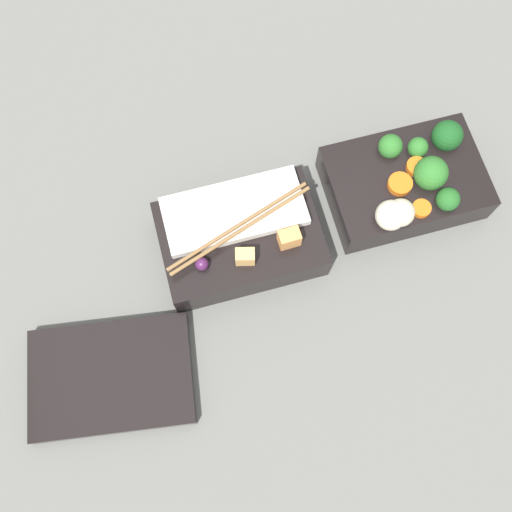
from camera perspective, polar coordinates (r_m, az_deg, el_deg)
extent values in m
plane|color=slate|center=(0.81, 5.31, 4.52)|extent=(3.00, 3.00, 0.00)
cube|color=black|center=(0.81, 13.92, 6.75)|extent=(0.20, 0.14, 0.05)
sphere|color=#2D7028|center=(0.80, 12.68, 10.17)|extent=(0.03, 0.03, 0.03)
sphere|color=#19511E|center=(0.82, 17.76, 10.86)|extent=(0.04, 0.04, 0.04)
sphere|color=#236023|center=(0.78, 17.81, 5.17)|extent=(0.03, 0.03, 0.03)
sphere|color=#2D7028|center=(0.81, 15.17, 9.95)|extent=(0.03, 0.03, 0.03)
sphere|color=#2D7028|center=(0.79, 16.32, 7.58)|extent=(0.04, 0.04, 0.04)
cylinder|color=orange|center=(0.77, 15.46, 4.38)|extent=(0.03, 0.03, 0.01)
cylinder|color=orange|center=(0.79, 15.13, 7.95)|extent=(0.04, 0.04, 0.01)
cylinder|color=orange|center=(0.78, 13.55, 6.69)|extent=(0.04, 0.04, 0.01)
sphere|color=beige|center=(0.75, 12.72, 3.82)|extent=(0.04, 0.04, 0.04)
sphere|color=beige|center=(0.76, 13.59, 4.03)|extent=(0.04, 0.04, 0.04)
cube|color=black|center=(0.76, -1.51, 1.61)|extent=(0.20, 0.14, 0.05)
cube|color=white|center=(0.74, -2.13, 4.42)|extent=(0.17, 0.08, 0.01)
cube|color=#F4A356|center=(0.72, 3.18, 1.72)|extent=(0.03, 0.02, 0.03)
cube|color=#EAB266|center=(0.71, -1.04, -0.06)|extent=(0.03, 0.02, 0.02)
sphere|color=#4C1E4C|center=(0.72, -5.17, -0.76)|extent=(0.02, 0.02, 0.02)
cylinder|color=olive|center=(0.72, -1.74, 2.89)|extent=(0.19, 0.07, 0.01)
cylinder|color=olive|center=(0.72, -1.44, 2.47)|extent=(0.19, 0.07, 0.01)
cube|color=black|center=(0.75, -13.62, -11.12)|extent=(0.21, 0.16, 0.02)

